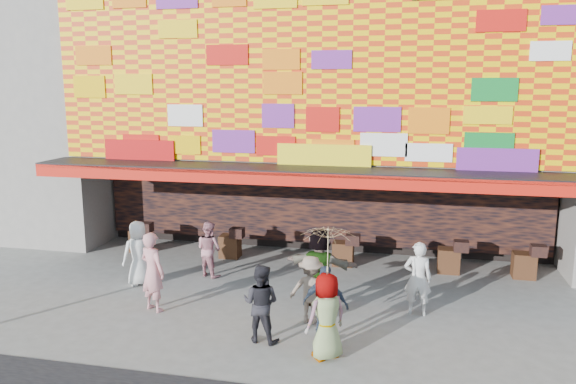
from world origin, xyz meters
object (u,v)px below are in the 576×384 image
(ped_b, at_px, (153,272))
(ped_e, at_px, (326,305))
(ped_g, at_px, (327,316))
(parasol, at_px, (327,251))
(ped_c, at_px, (261,303))
(ped_f, at_px, (320,267))
(ped_a, at_px, (139,253))
(ped_h, at_px, (418,278))
(ped_d, at_px, (311,290))
(ped_i, at_px, (209,249))

(ped_b, distance_m, ped_e, 4.29)
(ped_g, xyz_separation_m, parasol, (0.00, 0.00, 1.31))
(ped_c, relative_size, ped_e, 1.00)
(ped_f, relative_size, parasol, 1.02)
(ped_e, distance_m, parasol, 1.50)
(ped_e, distance_m, ped_g, 0.67)
(ped_a, height_order, ped_f, ped_f)
(ped_a, distance_m, parasol, 6.37)
(ped_a, bearing_deg, ped_e, 113.49)
(ped_h, bearing_deg, ped_d, 23.23)
(ped_e, height_order, ped_i, ped_e)
(parasol, bearing_deg, ped_g, 180.00)
(ped_e, height_order, ped_h, ped_h)
(ped_h, bearing_deg, ped_g, 56.28)
(ped_a, distance_m, ped_d, 5.08)
(ped_g, bearing_deg, ped_d, -109.67)
(ped_f, xyz_separation_m, ped_i, (-3.35, 1.45, -0.19))
(ped_a, bearing_deg, ped_d, 120.94)
(ped_a, distance_m, ped_h, 7.22)
(ped_g, bearing_deg, ped_f, -118.09)
(ped_d, bearing_deg, ped_c, 59.02)
(ped_d, bearing_deg, ped_g, 116.47)
(ped_a, xyz_separation_m, ped_h, (7.21, -0.40, 0.00))
(ped_h, relative_size, ped_i, 1.12)
(ped_c, distance_m, ped_d, 1.41)
(ped_a, xyz_separation_m, ped_i, (1.57, 1.07, -0.09))
(ped_g, bearing_deg, ped_i, -86.33)
(ped_b, bearing_deg, ped_h, -146.81)
(ped_e, relative_size, ped_i, 1.06)
(ped_g, relative_size, parasol, 0.91)
(ped_d, relative_size, ped_e, 0.93)
(parasol, bearing_deg, ped_i, 134.08)
(ped_f, distance_m, ped_g, 2.66)
(ped_c, xyz_separation_m, ped_d, (0.84, 1.13, -0.06))
(ped_d, xyz_separation_m, ped_i, (-3.32, 2.46, 0.00))
(ped_b, bearing_deg, ped_d, -155.33)
(ped_e, relative_size, parasol, 0.87)
(ped_d, distance_m, ped_f, 1.04)
(ped_a, xyz_separation_m, ped_b, (1.15, -1.52, 0.08))
(ped_a, relative_size, ped_g, 1.01)
(ped_c, distance_m, ped_e, 1.33)
(ped_a, xyz_separation_m, ped_d, (4.89, -1.39, -0.10))
(ped_a, bearing_deg, parasol, 108.38)
(ped_a, height_order, ped_g, ped_a)
(ped_h, height_order, ped_i, ped_h)
(ped_c, bearing_deg, ped_h, -138.20)
(ped_d, relative_size, ped_i, 0.99)
(ped_c, xyz_separation_m, parasol, (1.44, -0.46, 1.35))
(ped_h, xyz_separation_m, parasol, (-1.72, -2.58, 1.30))
(ped_e, bearing_deg, parasol, 107.72)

